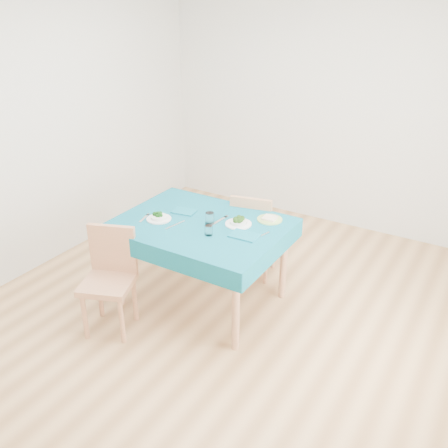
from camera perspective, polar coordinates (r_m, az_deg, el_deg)
The scene contains 16 objects.
room_shell at distance 3.69m, azimuth -0.00°, elevation 6.98°, with size 4.02×4.52×2.73m.
table at distance 4.29m, azimuth -2.58°, elevation -4.47°, with size 1.37×1.04×0.76m, color #0A576C.
chair_near at distance 3.99m, azimuth -13.24°, elevation -6.04°, with size 0.38×0.42×0.96m, color #B57B55.
chair_far at distance 4.67m, azimuth 3.58°, elevation -0.54°, with size 0.38×0.42×0.95m, color #B57B55.
bowl_near at distance 4.19m, azimuth -7.47°, elevation 0.89°, with size 0.21×0.21×0.06m, color white, non-canonical shape.
bowl_far at distance 4.07m, azimuth 1.66°, elevation 0.35°, with size 0.22×0.22×0.07m, color white, non-canonical shape.
fork_near at distance 4.24m, azimuth -9.14°, elevation 0.66°, with size 0.02×0.17×0.00m, color silver.
knife_near at distance 4.09m, azimuth -5.60°, elevation -0.10°, with size 0.02×0.21×0.00m, color silver.
fork_far at distance 4.15m, azimuth -0.49°, elevation 0.42°, with size 0.03×0.19×0.00m, color silver.
knife_far at distance 3.91m, azimuth 4.22°, elevation -1.38°, with size 0.02×0.20×0.00m, color silver.
napkin_near at distance 4.32m, azimuth -4.57°, elevation 1.45°, with size 0.20×0.14×0.01m, color #0E6278.
napkin_far at distance 3.89m, azimuth 2.32°, elevation -1.33°, with size 0.22×0.15×0.01m, color #0E6278.
tumbler_center at distance 4.09m, azimuth -1.64°, elevation 0.68°, with size 0.07×0.07×0.09m, color white.
tumbler_side at distance 3.90m, azimuth -1.76°, elevation -0.73°, with size 0.06×0.06×0.08m, color white.
side_plate at distance 4.18m, azimuth 5.24°, elevation 0.52°, with size 0.21×0.21×0.01m, color #A2C962.
bread_slice at distance 4.17m, azimuth 5.25°, elevation 0.69°, with size 0.11×0.11×0.02m, color beige.
Camera 1 is at (1.82, -2.99, 2.53)m, focal length 40.00 mm.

